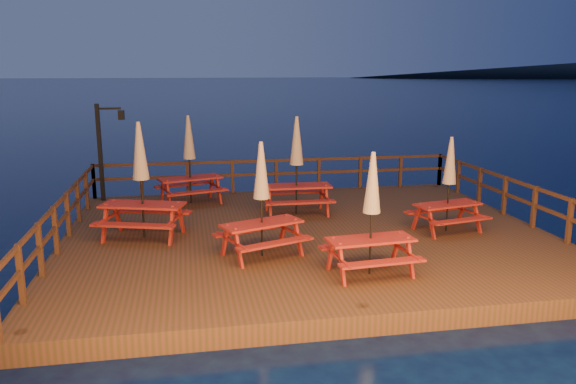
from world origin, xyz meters
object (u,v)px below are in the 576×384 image
lamp_post (105,143)px  picnic_table_2 (449,183)px  picnic_table_1 (261,198)px  picnic_table_0 (141,179)px

lamp_post → picnic_table_2: 10.28m
picnic_table_2 → picnic_table_1: bearing=-179.7°
picnic_table_0 → picnic_table_2: size_ratio=1.18×
picnic_table_0 → picnic_table_2: (7.52, -0.80, -0.22)m
lamp_post → picnic_table_2: lamp_post is taller
picnic_table_2 → picnic_table_0: bearing=161.9°
picnic_table_0 → picnic_table_1: bearing=-17.8°
lamp_post → picnic_table_2: size_ratio=1.25×
picnic_table_1 → lamp_post: bearing=101.9°
lamp_post → picnic_table_0: bearing=-72.4°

